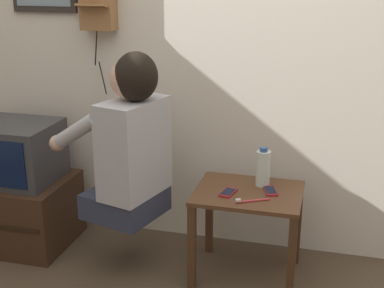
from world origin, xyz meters
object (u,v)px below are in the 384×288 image
Objects in this scene: television at (12,151)px; cell_phone_spare at (270,191)px; person at (130,141)px; cell_phone_held at (228,192)px; water_bottle at (263,168)px; toothbrush at (250,201)px.

television reaches higher than cell_phone_spare.
person is at bearing 172.37° from cell_phone_spare.
water_bottle is (0.16, 0.16, 0.09)m from cell_phone_held.
person is 0.83m from television.
water_bottle reaches higher than cell_phone_held.
person is 1.73× the size of television.
cell_phone_spare is (0.73, 0.13, -0.26)m from person.
water_bottle is at bearing 106.31° from cell_phone_spare.
cell_phone_spare is at bearing -56.51° from toothbrush.
water_bottle is (-0.05, 0.08, 0.09)m from cell_phone_spare.
person is 6.74× the size of cell_phone_held.
cell_phone_held is 0.24m from water_bottle.
cell_phone_held is (0.52, 0.05, -0.26)m from person.
cell_phone_held is (1.32, -0.08, -0.08)m from television.
cell_phone_held is 0.62× the size of water_bottle.
cell_phone_spare is at bearing -55.87° from water_bottle.
cell_phone_held is 0.15m from toothbrush.
cell_phone_spare is at bearing -64.19° from person.
cell_phone_spare is 0.83× the size of toothbrush.
television is 1.46m from toothbrush.
cell_phone_held is at bearing -3.47° from television.
television reaches higher than toothbrush.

